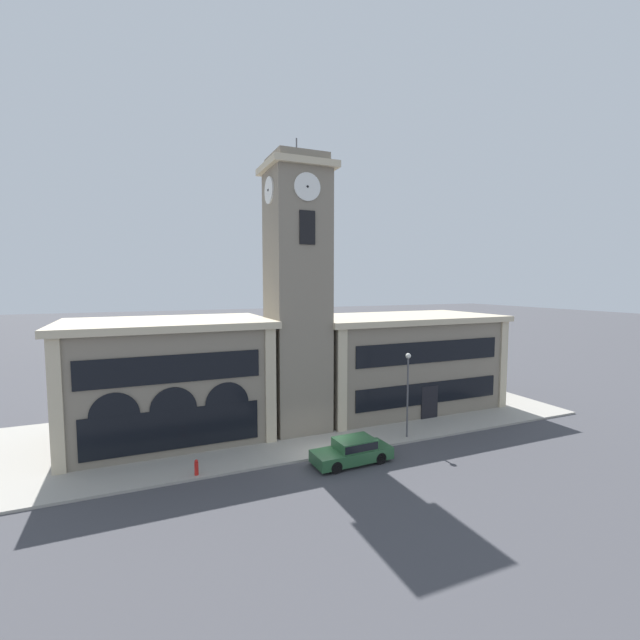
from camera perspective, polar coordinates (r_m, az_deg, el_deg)
name	(u,v)px	position (r m, az deg, el deg)	size (l,w,h in m)	color
ground_plane	(329,457)	(27.37, 1.19, -17.85)	(300.00, 300.00, 0.00)	#424247
sidewalk_kerb	(291,422)	(33.33, -3.85, -13.48)	(44.01, 13.77, 0.15)	#A39E93
clock_tower	(297,296)	(30.29, -3.06, 3.25)	(4.60, 4.60, 20.51)	gray
town_hall_left_wing	(168,378)	(31.31, -19.56, -7.36)	(13.48, 8.95, 8.12)	gray
town_hall_right_wing	(400,361)	(37.45, 10.58, -5.36)	(16.46, 8.95, 7.87)	gray
parked_car_near	(353,450)	(26.43, 4.39, -16.93)	(4.80, 2.06, 1.47)	#285633
street_lamp	(408,382)	(29.71, 11.63, -8.13)	(0.36, 0.36, 5.77)	#4C4C51
fire_hydrant	(196,467)	(25.57, -16.15, -18.37)	(0.22, 0.22, 0.87)	red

